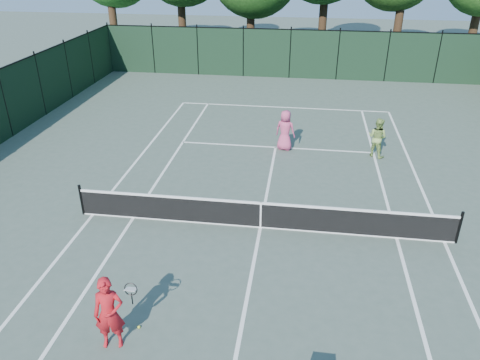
# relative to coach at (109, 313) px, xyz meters

# --- Properties ---
(ground) EXTENTS (90.00, 90.00, 0.00)m
(ground) POSITION_rel_coach_xyz_m (2.72, 5.15, -0.89)
(ground) COLOR #47564B
(ground) RESTS_ON ground
(sideline_doubles_left) EXTENTS (0.10, 23.77, 0.01)m
(sideline_doubles_left) POSITION_rel_coach_xyz_m (-2.76, 5.15, -0.89)
(sideline_doubles_left) COLOR white
(sideline_doubles_left) RESTS_ON ground
(sideline_doubles_right) EXTENTS (0.10, 23.77, 0.01)m
(sideline_doubles_right) POSITION_rel_coach_xyz_m (8.21, 5.15, -0.89)
(sideline_doubles_right) COLOR white
(sideline_doubles_right) RESTS_ON ground
(sideline_singles_left) EXTENTS (0.10, 23.77, 0.01)m
(sideline_singles_left) POSITION_rel_coach_xyz_m (-1.39, 5.15, -0.89)
(sideline_singles_left) COLOR white
(sideline_singles_left) RESTS_ON ground
(sideline_singles_right) EXTENTS (0.10, 23.77, 0.01)m
(sideline_singles_right) POSITION_rel_coach_xyz_m (6.84, 5.15, -0.89)
(sideline_singles_right) COLOR white
(sideline_singles_right) RESTS_ON ground
(baseline_far) EXTENTS (10.97, 0.10, 0.01)m
(baseline_far) POSITION_rel_coach_xyz_m (2.72, 17.03, -0.89)
(baseline_far) COLOR white
(baseline_far) RESTS_ON ground
(service_line_far) EXTENTS (8.23, 0.10, 0.01)m
(service_line_far) POSITION_rel_coach_xyz_m (2.72, 11.55, -0.89)
(service_line_far) COLOR white
(service_line_far) RESTS_ON ground
(center_service_line) EXTENTS (0.10, 12.80, 0.01)m
(center_service_line) POSITION_rel_coach_xyz_m (2.72, 5.15, -0.89)
(center_service_line) COLOR white
(center_service_line) RESTS_ON ground
(tennis_net) EXTENTS (11.69, 0.09, 1.06)m
(tennis_net) POSITION_rel_coach_xyz_m (2.72, 5.15, -0.41)
(tennis_net) COLOR black
(tennis_net) RESTS_ON ground
(fence_far) EXTENTS (24.00, 0.05, 3.00)m
(fence_far) POSITION_rel_coach_xyz_m (2.72, 23.15, 0.61)
(fence_far) COLOR black
(fence_far) RESTS_ON ground
(coach) EXTENTS (0.87, 0.78, 1.78)m
(coach) POSITION_rel_coach_xyz_m (0.00, 0.00, 0.00)
(coach) COLOR red
(coach) RESTS_ON ground
(player_pink) EXTENTS (0.96, 0.75, 1.73)m
(player_pink) POSITION_rel_coach_xyz_m (3.11, 11.39, -0.03)
(player_pink) COLOR #C94674
(player_pink) RESTS_ON ground
(player_green) EXTENTS (1.01, 0.96, 1.64)m
(player_green) POSITION_rel_coach_xyz_m (6.86, 11.24, -0.07)
(player_green) COLOR #8DAE57
(player_green) RESTS_ON ground
(loose_ball_midcourt) EXTENTS (0.07, 0.07, 0.07)m
(loose_ball_midcourt) POSITION_rel_coach_xyz_m (0.39, 0.53, -0.86)
(loose_ball_midcourt) COLOR yellow
(loose_ball_midcourt) RESTS_ON ground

